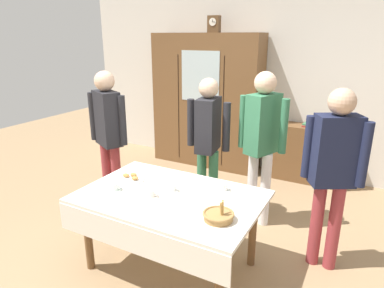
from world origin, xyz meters
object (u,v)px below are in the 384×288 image
at_px(tea_cup_center, 223,187).
at_px(spoon_far_right, 255,194).
at_px(bread_basket, 219,216).
at_px(tea_cup_mid_right, 115,187).
at_px(tea_cup_front_edge, 172,188).
at_px(bookshelf_low, 305,153).
at_px(mantel_clock, 214,24).
at_px(pastry_plate, 130,178).
at_px(person_near_right_end, 334,164).
at_px(wall_cabinet, 206,101).
at_px(spoon_far_left, 200,192).
at_px(book_stack, 308,125).
at_px(dining_table, 168,207).
at_px(person_behind_table_left, 262,135).
at_px(tea_cup_back_edge, 151,194).
at_px(person_by_cabinet, 108,128).
at_px(person_behind_table_right, 208,135).

xyz_separation_m(tea_cup_center, spoon_far_right, (0.28, 0.07, -0.02)).
distance_m(tea_cup_center, bread_basket, 0.51).
bearing_deg(tea_cup_mid_right, tea_cup_front_edge, 26.28).
height_order(bookshelf_low, tea_cup_front_edge, bookshelf_low).
relative_size(mantel_clock, pastry_plate, 0.86).
xyz_separation_m(spoon_far_right, person_near_right_end, (0.57, 0.31, 0.27)).
xyz_separation_m(wall_cabinet, tea_cup_center, (1.27, -2.25, -0.29)).
bearing_deg(pastry_plate, spoon_far_left, 5.75).
bearing_deg(book_stack, tea_cup_mid_right, -112.75).
distance_m(dining_table, book_stack, 2.73).
bearing_deg(spoon_far_left, tea_cup_center, 38.53).
xyz_separation_m(spoon_far_right, person_behind_table_left, (-0.20, 0.76, 0.31)).
bearing_deg(tea_cup_mid_right, wall_cabinet, 98.75).
bearing_deg(tea_cup_back_edge, bread_basket, -6.12).
relative_size(wall_cabinet, person_by_cabinet, 1.24).
height_order(dining_table, pastry_plate, pastry_plate).
height_order(person_by_cabinet, person_behind_table_left, person_behind_table_left).
bearing_deg(wall_cabinet, person_behind_table_right, -63.38).
bearing_deg(spoon_far_left, book_stack, 79.03).
relative_size(bread_basket, pastry_plate, 0.86).
distance_m(spoon_far_left, person_by_cabinet, 1.50).
distance_m(tea_cup_front_edge, spoon_far_left, 0.25).
bearing_deg(tea_cup_center, wall_cabinet, 119.40).
relative_size(person_by_cabinet, person_near_right_end, 1.02).
height_order(tea_cup_center, spoon_far_right, tea_cup_center).
bearing_deg(tea_cup_center, bread_basket, -70.79).
bearing_deg(tea_cup_back_edge, person_behind_table_right, 90.83).
height_order(tea_cup_front_edge, person_by_cabinet, person_by_cabinet).
distance_m(wall_cabinet, tea_cup_center, 2.60).
height_order(tea_cup_center, person_by_cabinet, person_by_cabinet).
relative_size(wall_cabinet, book_stack, 10.74).
bearing_deg(spoon_far_left, tea_cup_front_edge, -157.26).
height_order(pastry_plate, person_behind_table_left, person_behind_table_left).
relative_size(mantel_clock, tea_cup_back_edge, 1.85).
relative_size(book_stack, person_by_cabinet, 0.12).
relative_size(tea_cup_back_edge, pastry_plate, 0.46).
distance_m(tea_cup_mid_right, person_behind_table_right, 1.26).
bearing_deg(book_stack, tea_cup_center, -97.51).
bearing_deg(tea_cup_center, tea_cup_mid_right, -151.91).
bearing_deg(mantel_clock, spoon_far_right, -56.68).
relative_size(tea_cup_front_edge, person_behind_table_left, 0.08).
xyz_separation_m(dining_table, mantel_clock, (-0.79, 2.59, 1.57)).
height_order(pastry_plate, person_by_cabinet, person_by_cabinet).
bearing_deg(bookshelf_low, person_by_cabinet, -133.17).
distance_m(pastry_plate, person_behind_table_left, 1.44).
xyz_separation_m(dining_table, person_near_right_end, (1.21, 0.71, 0.38)).
xyz_separation_m(dining_table, tea_cup_mid_right, (-0.48, -0.12, 0.13)).
bearing_deg(book_stack, spoon_far_left, -100.97).
xyz_separation_m(tea_cup_back_edge, person_near_right_end, (1.34, 0.79, 0.25)).
height_order(bookshelf_low, person_behind_table_right, person_behind_table_right).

